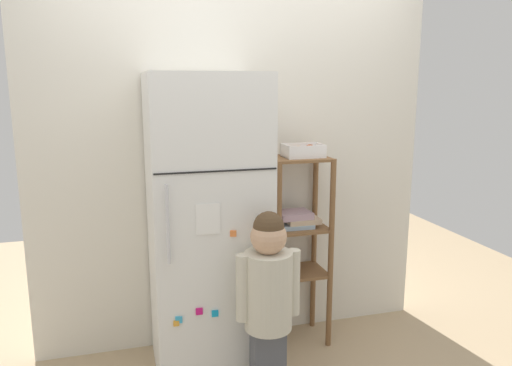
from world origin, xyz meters
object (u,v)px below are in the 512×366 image
object	(u,v)px
refrigerator	(207,227)
pantry_shelf_unit	(297,234)
fruit_bin	(305,152)
child_standing	(268,290)

from	to	relation	value
refrigerator	pantry_shelf_unit	world-z (taller)	refrigerator
refrigerator	pantry_shelf_unit	xyz separation A→B (m)	(0.62, 0.16, -0.14)
pantry_shelf_unit	fruit_bin	bearing A→B (deg)	-26.49
child_standing	refrigerator	bearing A→B (deg)	118.09
refrigerator	fruit_bin	size ratio (longest dim) A/B	7.17
pantry_shelf_unit	child_standing	bearing A→B (deg)	-122.54
refrigerator	child_standing	size ratio (longest dim) A/B	1.65
refrigerator	child_standing	world-z (taller)	refrigerator
child_standing	fruit_bin	bearing A→B (deg)	54.30
refrigerator	fruit_bin	xyz separation A→B (m)	(0.66, 0.14, 0.40)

